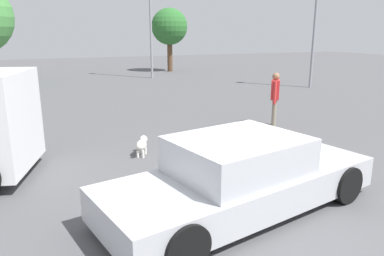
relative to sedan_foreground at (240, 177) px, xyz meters
name	(u,v)px	position (x,y,z in m)	size (l,w,h in m)	color
ground_plane	(244,215)	(-0.03, -0.19, -0.57)	(80.00, 80.00, 0.00)	#515154
sedan_foreground	(240,177)	(0.00, 0.00, 0.00)	(4.92, 2.60, 1.24)	#B7BABF
dog	(142,144)	(-0.68, 3.32, -0.30)	(0.41, 0.60, 0.42)	white
pedestrian	(275,95)	(3.86, 4.45, 0.40)	(0.44, 0.47, 1.64)	gray
light_post_mid	(316,6)	(10.54, 10.53, 3.52)	(0.44, 0.44, 5.97)	gray
tree_back_right	(169,27)	(6.65, 21.34, 2.64)	(2.63, 2.63, 4.56)	brown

